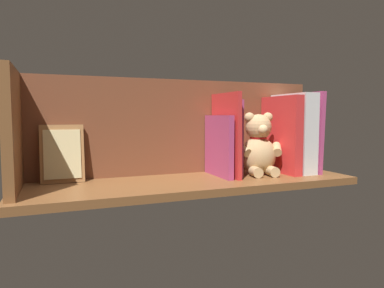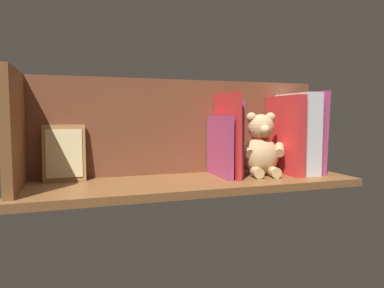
{
  "view_description": "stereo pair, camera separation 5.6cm",
  "coord_description": "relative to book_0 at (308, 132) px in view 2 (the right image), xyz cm",
  "views": [
    {
      "loc": [
        37.74,
        95.59,
        19.04
      ],
      "look_at": [
        0.0,
        0.0,
        10.68
      ],
      "focal_mm": 32.63,
      "sensor_mm": 36.0,
      "label": 1
    },
    {
      "loc": [
        32.45,
        97.51,
        19.04
      ],
      "look_at": [
        0.0,
        0.0,
        10.68
      ],
      "focal_mm": 32.63,
      "sensor_mm": 36.0,
      "label": 2
    }
  ],
  "objects": [
    {
      "name": "book_1",
      "position": [
        9.3,
        0.1,
        -0.66
      ],
      "size": [
        3.05,
        19.37,
        25.51
      ],
      "primitive_type": "cube",
      "color": "red",
      "rests_on": "ground_plane"
    },
    {
      "name": "book_3",
      "position": [
        29.59,
        -0.45,
        -0.36
      ],
      "size": [
        1.64,
        18.26,
        26.14
      ],
      "primitive_type": "cube",
      "rotation": [
        0.0,
        0.01,
        0.0
      ],
      "color": "red",
      "rests_on": "ground_plane"
    },
    {
      "name": "shelf_back_panel",
      "position": [
        42.01,
        -10.73,
        1.96
      ],
      "size": [
        98.79,
        1.5,
        30.75
      ],
      "primitive_type": "cube",
      "color": "brown",
      "rests_on": "ground_plane"
    },
    {
      "name": "shelf_side_divider",
      "position": [
        89.4,
        1.96,
        1.96
      ],
      "size": [
        2.4,
        23.88,
        30.75
      ],
      "primitive_type": "cube",
      "color": "brown",
      "rests_on": "ground_plane"
    },
    {
      "name": "book_0",
      "position": [
        0.0,
        0.0,
        0.0
      ],
      "size": [
        2.09,
        19.16,
        26.86
      ],
      "primitive_type": "cube",
      "rotation": [
        0.0,
        -0.03,
        0.0
      ],
      "color": "#B23F72",
      "rests_on": "ground_plane"
    },
    {
      "name": "teddy_bear",
      "position": [
        18.36,
        0.88,
        -4.57
      ],
      "size": [
        16.04,
        14.28,
        20.1
      ],
      "rotation": [
        0.0,
        0.0,
        -0.18
      ],
      "color": "tan",
      "rests_on": "ground_plane"
    },
    {
      "name": "picture_frame_leaning",
      "position": [
        77.92,
        -7.42,
        -5.22
      ],
      "size": [
        11.87,
        3.76,
        16.58
      ],
      "color": "#9E6B3D",
      "rests_on": "ground_plane"
    },
    {
      "name": "ground_plane",
      "position": [
        42.01,
        1.96,
        -14.52
      ],
      "size": [
        98.79,
        29.88,
        2.2
      ],
      "primitive_type": "cube",
      "color": "brown"
    },
    {
      "name": "book_4",
      "position": [
        31.92,
        -0.87,
        -3.84
      ],
      "size": [
        1.74,
        17.41,
        19.16
      ],
      "primitive_type": "cube",
      "color": "#B23F72",
      "rests_on": "ground_plane"
    },
    {
      "name": "book_2",
      "position": [
        27.39,
        -1.97,
        -1.47
      ],
      "size": [
        1.48,
        15.23,
        23.89
      ],
      "primitive_type": "cube",
      "color": "#B23F72",
      "rests_on": "ground_plane"
    },
    {
      "name": "dictionary_thick_white",
      "position": [
        4.23,
        -0.02,
        -0.24
      ],
      "size": [
        5.48,
        18.93,
        26.36
      ],
      "primitive_type": "cube",
      "color": "silver",
      "rests_on": "ground_plane"
    }
  ]
}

